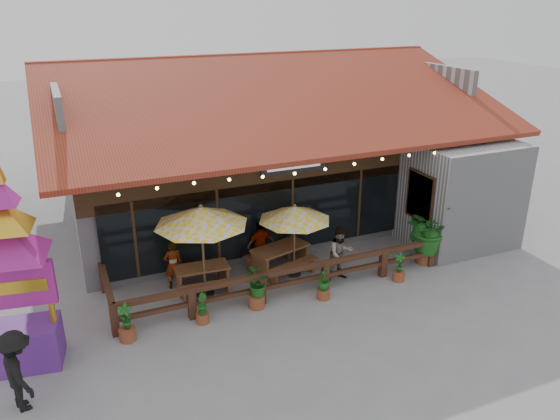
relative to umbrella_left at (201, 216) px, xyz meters
name	(u,v)px	position (x,y,z in m)	size (l,w,h in m)	color
ground	(332,278)	(3.84, -0.58, -2.45)	(100.00, 100.00, 0.00)	gray
restaurant_building	(260,154)	(4.10, 6.03, -0.24)	(15.50, 14.73, 6.09)	#B4B4B9
patio_railing	(267,278)	(1.58, -0.84, -1.83)	(10.00, 2.60, 0.92)	#472619
umbrella_left	(201,216)	(0.00, 0.00, 0.00)	(2.71, 2.71, 2.81)	brown
umbrella_right	(295,214)	(2.86, 0.07, -0.39)	(2.42, 2.42, 2.36)	brown
picnic_table_left	(202,274)	(0.01, 0.32, -1.94)	(1.65, 1.45, 0.76)	brown
picnic_table_right	(280,255)	(2.55, 0.44, -1.87)	(2.13, 1.96, 0.86)	brown
thai_sign_tower	(10,248)	(-4.62, -1.46, 0.54)	(2.39, 2.39, 5.66)	#5B2485
tropical_plant	(427,230)	(7.10, -0.82, -1.30)	(1.91, 1.92, 2.01)	brown
diner_a	(173,265)	(-0.72, 0.78, -1.70)	(0.54, 0.36, 1.49)	#3B2413
diner_b	(340,254)	(4.03, -0.71, -1.59)	(0.83, 0.65, 1.71)	#3B2413
diner_c	(261,245)	(2.13, 1.00, -1.67)	(0.91, 0.38, 1.55)	#3B2413
pedestrian	(18,371)	(-4.79, -3.01, -1.53)	(1.18, 0.68, 1.83)	black
planter_a	(126,325)	(-2.42, -1.41, -2.02)	(0.42, 0.42, 1.03)	brown
planter_b	(202,310)	(-0.47, -1.39, -2.06)	(0.35, 0.35, 0.85)	brown
planter_c	(256,287)	(1.12, -1.23, -1.82)	(0.89, 0.89, 1.12)	brown
planter_d	(324,285)	(3.04, -1.55, -2.01)	(0.49, 0.49, 0.92)	brown
planter_e	(399,269)	(5.62, -1.51, -2.07)	(0.38, 0.38, 0.91)	brown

